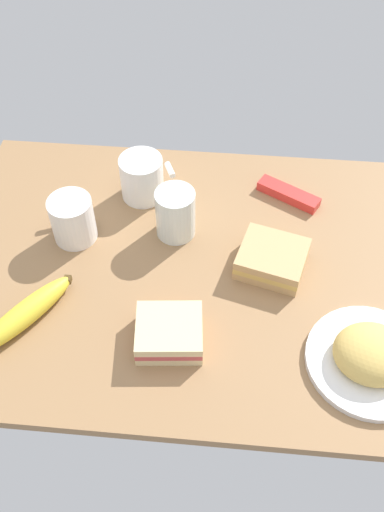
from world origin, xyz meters
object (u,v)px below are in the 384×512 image
at_px(coffee_mug_milky, 73,219).
at_px(glass_of_milk, 175,215).
at_px(sandwich_side, 169,333).
at_px(coffee_mug_black, 142,177).
at_px(sandwich_main, 272,259).
at_px(banana, 25,314).
at_px(plate_of_food, 372,356).
at_px(snack_bar, 288,194).

relative_size(coffee_mug_milky, glass_of_milk, 1.04).
bearing_deg(sandwich_side, coffee_mug_black, 105.41).
relative_size(sandwich_main, banana, 0.75).
height_order(plate_of_food, sandwich_side, plate_of_food).
bearing_deg(banana, plate_of_food, -2.93).
relative_size(sandwich_side, banana, 0.62).
bearing_deg(sandwich_side, snack_bar, 60.51).
relative_size(plate_of_food, coffee_mug_black, 1.87).
height_order(glass_of_milk, banana, glass_of_milk).
relative_size(plate_of_food, sandwich_main, 1.47).
bearing_deg(glass_of_milk, plate_of_food, -36.95).
relative_size(plate_of_food, coffee_mug_milky, 1.97).
bearing_deg(glass_of_milk, sandwich_main, -21.18).
bearing_deg(coffee_mug_milky, sandwich_main, -6.53).
xyz_separation_m(sandwich_main, sandwich_side, (-0.16, -0.17, 0.00)).
xyz_separation_m(sandwich_main, glass_of_milk, (-0.18, 0.07, 0.02)).
bearing_deg(sandwich_side, glass_of_milk, 93.76).
bearing_deg(sandwich_main, sandwich_side, -134.17).
xyz_separation_m(coffee_mug_black, coffee_mug_milky, (-0.11, -0.12, 0.00)).
bearing_deg(sandwich_main, glass_of_milk, 158.82).
bearing_deg(sandwich_side, coffee_mug_milky, 133.76).
bearing_deg(glass_of_milk, banana, -135.33).
height_order(coffee_mug_milky, sandwich_side, coffee_mug_milky).
distance_m(coffee_mug_milky, glass_of_milk, 0.19).
height_order(plate_of_food, banana, plate_of_food).
bearing_deg(sandwich_main, banana, -159.29).
bearing_deg(banana, coffee_mug_black, 64.77).
distance_m(plate_of_food, banana, 0.56).
distance_m(coffee_mug_black, snack_bar, 0.29).
xyz_separation_m(coffee_mug_black, snack_bar, (0.29, 0.02, -0.04)).
xyz_separation_m(plate_of_food, sandwich_main, (-0.16, 0.18, 0.00)).
height_order(coffee_mug_black, banana, coffee_mug_black).
height_order(coffee_mug_black, glass_of_milk, glass_of_milk).
height_order(sandwich_side, snack_bar, sandwich_side).
distance_m(plate_of_food, sandwich_main, 0.24).
bearing_deg(coffee_mug_milky, plate_of_food, -23.26).
relative_size(coffee_mug_black, sandwich_main, 0.78).
bearing_deg(snack_bar, plate_of_food, -42.47).
bearing_deg(sandwich_main, snack_bar, 79.45).
distance_m(sandwich_main, sandwich_side, 0.24).
bearing_deg(coffee_mug_black, snack_bar, 3.33).
bearing_deg(sandwich_side, sandwich_main, 45.83).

